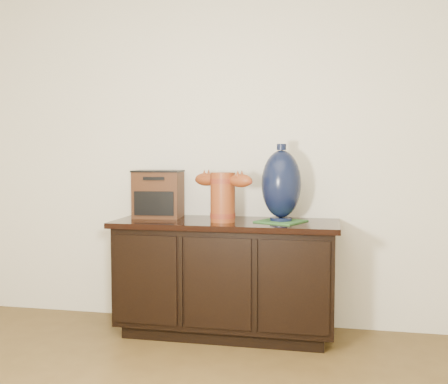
% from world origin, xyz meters
% --- Properties ---
extents(room, '(5.00, 5.00, 5.00)m').
position_xyz_m(room, '(0.00, 0.00, 1.30)').
color(room, brown).
rests_on(room, ground).
extents(sideboard, '(1.46, 0.56, 0.75)m').
position_xyz_m(sideboard, '(0.00, 2.23, 0.39)').
color(sideboard, black).
rests_on(sideboard, ground).
extents(terracotta_vessel, '(0.44, 0.26, 0.32)m').
position_xyz_m(terracotta_vessel, '(-0.01, 2.17, 0.93)').
color(terracotta_vessel, '#92411A').
rests_on(terracotta_vessel, sideboard).
extents(tv_radio, '(0.35, 0.29, 0.32)m').
position_xyz_m(tv_radio, '(-0.50, 2.33, 0.92)').
color(tv_radio, '#3E200F').
rests_on(tv_radio, sideboard).
extents(green_mat, '(0.35, 0.35, 0.01)m').
position_xyz_m(green_mat, '(0.36, 2.25, 0.76)').
color(green_mat, '#30632C').
rests_on(green_mat, sideboard).
extents(lamp_base, '(0.33, 0.33, 0.49)m').
position_xyz_m(lamp_base, '(0.36, 2.25, 1.00)').
color(lamp_base, black).
rests_on(lamp_base, green_mat).
extents(spray_can, '(0.06, 0.06, 0.18)m').
position_xyz_m(spray_can, '(-0.07, 2.29, 0.84)').
color(spray_can, '#5B0F11').
rests_on(spray_can, sideboard).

